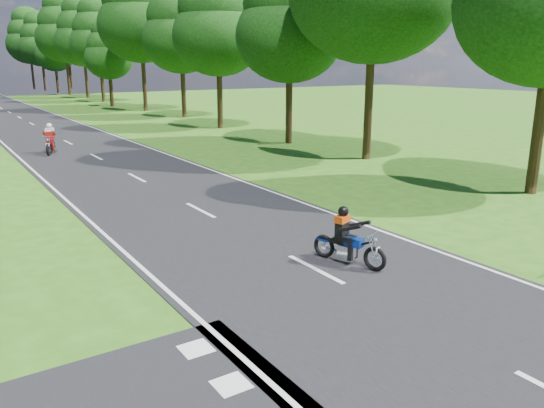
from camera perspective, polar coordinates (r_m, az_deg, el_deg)
ground at (r=10.89m, az=11.23°, el=-10.26°), size 160.00×160.00×0.00m
main_road at (r=57.55m, az=-26.41°, el=8.82°), size 7.00×140.00×0.02m
road_markings at (r=55.68m, az=-26.30°, el=8.69°), size 7.40×140.00×0.01m
treeline at (r=67.64m, az=-27.16°, el=16.46°), size 40.00×115.35×14.78m
rider_near_blue at (r=12.43m, az=8.31°, el=-3.41°), size 1.02×1.74×1.37m
rider_far_red at (r=30.06m, az=-22.79°, el=6.52°), size 1.22×1.97×1.56m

